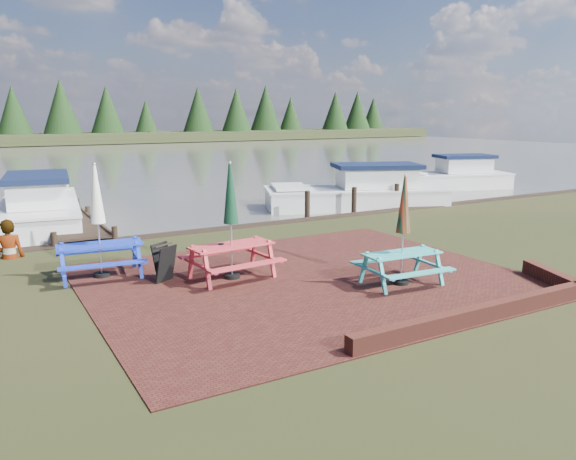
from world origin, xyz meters
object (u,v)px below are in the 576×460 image
(picnic_table_teal, at_px, (402,248))
(jetty, at_px, (62,215))
(boat_near, at_px, (359,194))
(boat_jetty, at_px, (40,210))
(boat_far, at_px, (453,178))
(picnic_table_red, at_px, (231,239))
(picnic_table_blue, at_px, (99,239))
(person, at_px, (6,220))
(chalkboard, at_px, (164,262))

(picnic_table_teal, height_order, jetty, picnic_table_teal)
(jetty, xyz_separation_m, boat_near, (10.84, -2.32, 0.27))
(boat_jetty, relative_size, boat_far, 1.14)
(picnic_table_red, bearing_deg, picnic_table_blue, 142.87)
(person, bearing_deg, boat_near, -160.39)
(person, bearing_deg, picnic_table_blue, 127.88)
(picnic_table_blue, distance_m, boat_jetty, 7.69)
(chalkboard, bearing_deg, person, 96.00)
(picnic_table_red, distance_m, person, 5.94)
(picnic_table_red, relative_size, jetty, 0.28)
(picnic_table_blue, distance_m, boat_far, 20.50)
(boat_far, bearing_deg, picnic_table_blue, 130.80)
(picnic_table_red, relative_size, person, 1.29)
(picnic_table_blue, xyz_separation_m, chalkboard, (1.12, -0.98, -0.45))
(picnic_table_teal, distance_m, picnic_table_blue, 6.48)
(boat_jetty, relative_size, boat_near, 0.95)
(picnic_table_red, relative_size, boat_near, 0.33)
(jetty, height_order, boat_jetty, boat_jetty)
(boat_near, height_order, person, person)
(person, bearing_deg, picnic_table_red, 140.92)
(boat_far, distance_m, person, 21.16)
(picnic_table_blue, xyz_separation_m, boat_near, (11.14, 5.54, -0.49))
(picnic_table_teal, xyz_separation_m, boat_near, (5.80, 9.21, -0.42))
(picnic_table_teal, bearing_deg, boat_near, 61.83)
(picnic_table_teal, bearing_deg, jetty, 117.62)
(chalkboard, bearing_deg, picnic_table_teal, -62.70)
(picnic_table_red, height_order, person, picnic_table_red)
(picnic_table_teal, distance_m, jetty, 12.60)
(picnic_table_blue, height_order, jetty, picnic_table_blue)
(picnic_table_blue, bearing_deg, boat_near, 32.98)
(boat_near, xyz_separation_m, boat_far, (7.71, 2.50, -0.02))
(chalkboard, height_order, boat_jetty, boat_jetty)
(person, bearing_deg, boat_jetty, -97.02)
(boat_jetty, bearing_deg, boat_near, -3.26)
(picnic_table_teal, xyz_separation_m, jetty, (-5.03, 11.53, -0.69))
(picnic_table_blue, relative_size, boat_near, 0.33)
(picnic_table_teal, height_order, boat_near, picnic_table_teal)
(person, bearing_deg, chalkboard, 133.64)
(chalkboard, relative_size, boat_far, 0.13)
(picnic_table_red, distance_m, chalkboard, 1.50)
(jetty, height_order, person, person)
(picnic_table_blue, bearing_deg, picnic_table_teal, -28.02)
(picnic_table_blue, relative_size, chalkboard, 3.09)
(boat_far, bearing_deg, boat_jetty, 108.81)
(chalkboard, xyz_separation_m, boat_near, (10.02, 6.52, -0.03))
(boat_near, distance_m, boat_far, 8.11)
(picnic_table_blue, height_order, chalkboard, picnic_table_blue)
(jetty, bearing_deg, picnic_table_blue, -92.19)
(chalkboard, relative_size, jetty, 0.09)
(chalkboard, distance_m, jetty, 8.88)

